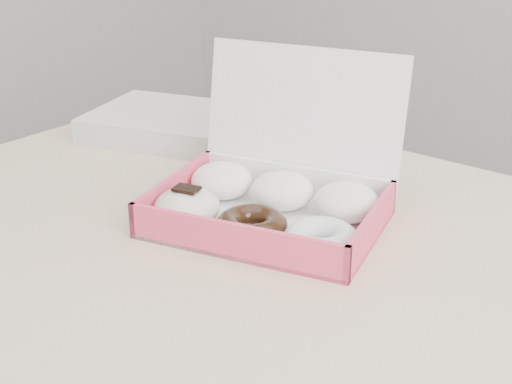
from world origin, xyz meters
The scene contains 3 objects.
table centered at (0.00, 0.00, 0.67)m, with size 1.20×0.80×0.75m.
donut_box centered at (-0.08, 0.07, 0.78)m, with size 0.32×0.30×0.20m.
newspapers centered at (-0.42, 0.22, 0.77)m, with size 0.25×0.20×0.04m, color white.
Camera 1 is at (0.41, -0.58, 1.14)m, focal length 50.00 mm.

